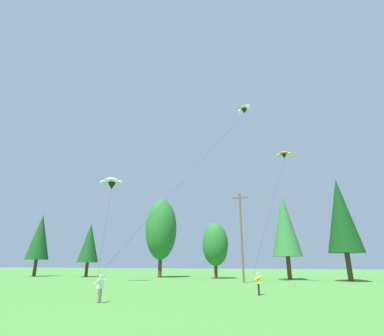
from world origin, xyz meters
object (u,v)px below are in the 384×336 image
(utility_pole, at_px, (241,234))
(parafoil_kite_high_lime_white, at_px, (244,110))
(kite_flyer_near, at_px, (100,286))
(kite_flyer_mid, at_px, (258,282))
(parafoil_kite_mid_orange, at_px, (284,155))
(parafoil_kite_far_white, at_px, (112,183))

(utility_pole, distance_m, parafoil_kite_high_lime_white, 16.58)
(kite_flyer_near, height_order, kite_flyer_mid, same)
(kite_flyer_mid, bearing_deg, utility_pole, 100.12)
(parafoil_kite_mid_orange, bearing_deg, utility_pole, 176.01)
(kite_flyer_mid, relative_size, parafoil_kite_mid_orange, 0.11)
(kite_flyer_near, bearing_deg, parafoil_kite_mid_orange, 57.82)
(kite_flyer_mid, distance_m, parafoil_kite_high_lime_white, 23.42)
(kite_flyer_near, distance_m, parafoil_kite_mid_orange, 29.44)
(parafoil_kite_high_lime_white, relative_size, parafoil_kite_far_white, 1.20)
(kite_flyer_near, distance_m, parafoil_kite_far_white, 22.76)
(kite_flyer_near, xyz_separation_m, parafoil_kite_high_lime_white, (8.61, 17.64, 21.02))
(parafoil_kite_high_lime_white, height_order, parafoil_kite_mid_orange, parafoil_kite_high_lime_white)
(parafoil_kite_mid_orange, bearing_deg, kite_flyer_near, -122.18)
(parafoil_kite_high_lime_white, bearing_deg, parafoil_kite_mid_orange, 37.14)
(parafoil_kite_mid_orange, relative_size, parafoil_kite_far_white, 0.87)
(parafoil_kite_mid_orange, height_order, parafoil_kite_far_white, parafoil_kite_mid_orange)
(kite_flyer_mid, xyz_separation_m, parafoil_kite_far_white, (-19.44, 9.42, 11.85))
(parafoil_kite_high_lime_white, bearing_deg, kite_flyer_near, -116.01)
(kite_flyer_mid, bearing_deg, parafoil_kite_far_white, 154.16)
(kite_flyer_near, bearing_deg, utility_pole, 72.01)
(kite_flyer_near, relative_size, parafoil_kite_far_white, 0.10)
(utility_pole, xyz_separation_m, parafoil_kite_mid_orange, (6.32, -0.44, 10.37))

